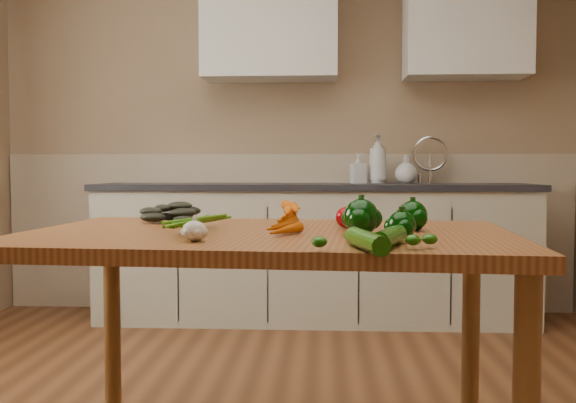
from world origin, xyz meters
The scene contains 18 objects.
room centered at (0.00, 0.17, 1.25)m, with size 4.04×5.04×2.64m.
counter_run centered at (0.21, 2.19, 0.46)m, with size 2.84×0.64×1.14m.
upper_cabinets centered at (0.51, 2.32, 1.95)m, with size 2.15×0.35×0.70m.
table centered at (0.09, -0.04, 0.72)m, with size 1.57×1.07×0.81m.
soap_bottle_a centered at (0.62, 2.30, 1.06)m, with size 0.12×0.13×0.32m, color silver.
soap_bottle_b centered at (0.49, 2.27, 1.00)m, with size 0.09×0.09×0.20m, color silver.
soap_bottle_c centered at (0.82, 2.31, 1.00)m, with size 0.15×0.15×0.19m, color silver.
carrot_bunch centered at (0.06, -0.05, 0.84)m, with size 0.28×0.21×0.08m, color #C75304, non-canonical shape.
leafy_greens centered at (-0.30, 0.28, 0.86)m, with size 0.21×0.19×0.11m, color black, non-canonical shape.
garlic_bulb centered at (-0.08, -0.33, 0.83)m, with size 0.07×0.07×0.06m, color beige.
pepper_a centered at (0.38, -0.12, 0.86)m, with size 0.10×0.10×0.10m, color black.
pepper_b centered at (0.54, 0.00, 0.85)m, with size 0.09×0.09×0.09m, color black.
pepper_c centered at (0.48, -0.25, 0.84)m, with size 0.08×0.08×0.08m, color black.
tomato_a centered at (0.34, 0.07, 0.84)m, with size 0.08×0.08×0.07m, color #94020A.
tomato_b centered at (0.38, 0.16, 0.83)m, with size 0.06×0.06×0.06m, color #BC5504.
tomato_c centered at (0.54, 0.09, 0.84)m, with size 0.07×0.07×0.06m, color #BC5504.
zucchini_a centered at (0.43, -0.41, 0.83)m, with size 0.05×0.05×0.20m, color #154D08.
zucchini_b centered at (0.37, -0.50, 0.83)m, with size 0.05×0.05×0.23m, color #154D08.
Camera 1 is at (0.27, -2.02, 1.00)m, focal length 40.00 mm.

